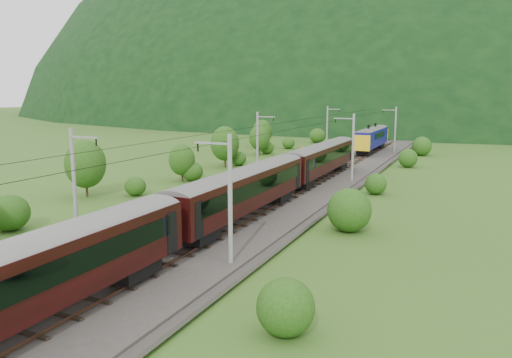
% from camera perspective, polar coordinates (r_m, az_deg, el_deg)
% --- Properties ---
extents(ground, '(600.00, 600.00, 0.00)m').
position_cam_1_polar(ground, '(34.69, -12.17, -8.39)').
color(ground, '#3C5A1C').
rests_on(ground, ground).
extents(railbed, '(14.00, 220.00, 0.30)m').
position_cam_1_polar(railbed, '(42.76, -4.23, -4.50)').
color(railbed, '#38332D').
rests_on(railbed, ground).
extents(track_left, '(2.40, 220.00, 0.27)m').
position_cam_1_polar(track_left, '(43.87, -7.00, -3.88)').
color(track_left, brown).
rests_on(track_left, railbed).
extents(track_right, '(2.40, 220.00, 0.27)m').
position_cam_1_polar(track_right, '(41.65, -1.32, -4.55)').
color(track_right, brown).
rests_on(track_right, railbed).
extents(catenary_left, '(2.54, 192.28, 8.00)m').
position_cam_1_polar(catenary_left, '(64.20, 0.23, 4.28)').
color(catenary_left, gray).
rests_on(catenary_left, railbed).
extents(catenary_right, '(2.54, 192.28, 8.00)m').
position_cam_1_polar(catenary_right, '(60.31, 10.95, 3.75)').
color(catenary_right, gray).
rests_on(catenary_right, railbed).
extents(overhead_wires, '(4.83, 198.00, 0.03)m').
position_cam_1_polar(overhead_wires, '(41.59, -4.35, 4.82)').
color(overhead_wires, black).
rests_on(overhead_wires, ground).
extents(mountain_main, '(504.00, 360.00, 244.00)m').
position_cam_1_polar(mountain_main, '(287.30, 20.32, 7.11)').
color(mountain_main, black).
rests_on(mountain_main, ground).
extents(mountain_ridge, '(336.00, 280.00, 132.00)m').
position_cam_1_polar(mountain_ridge, '(355.24, 0.95, 8.12)').
color(mountain_ridge, black).
rests_on(mountain_ridge, ground).
extents(train, '(2.86, 138.14, 4.98)m').
position_cam_1_polar(train, '(31.30, -10.37, -3.83)').
color(train, black).
rests_on(train, ground).
extents(hazard_post_near, '(0.15, 0.15, 1.36)m').
position_cam_1_polar(hazard_post_near, '(69.42, 7.18, 1.70)').
color(hazard_post_near, red).
rests_on(hazard_post_near, railbed).
extents(hazard_post_far, '(0.15, 0.15, 1.41)m').
position_cam_1_polar(hazard_post_far, '(95.85, 12.15, 3.81)').
color(hazard_post_far, red).
rests_on(hazard_post_far, railbed).
extents(signal, '(0.26, 0.26, 2.39)m').
position_cam_1_polar(signal, '(75.40, 5.35, 2.93)').
color(signal, black).
rests_on(signal, railbed).
extents(vegetation_left, '(12.72, 144.36, 6.40)m').
position_cam_1_polar(vegetation_left, '(54.95, -14.33, 1.15)').
color(vegetation_left, '#254612').
rests_on(vegetation_left, ground).
extents(vegetation_right, '(5.13, 108.35, 3.10)m').
position_cam_1_polar(vegetation_right, '(40.64, 10.79, -3.64)').
color(vegetation_right, '#254612').
rests_on(vegetation_right, ground).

